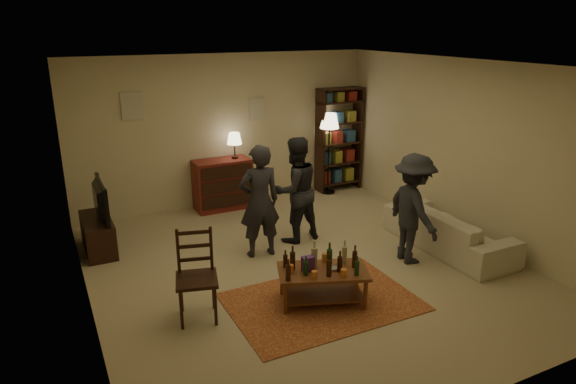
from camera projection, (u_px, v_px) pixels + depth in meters
floor at (304, 266)px, 7.06m from camera, size 6.00×6.00×0.00m
room_shell at (189, 108)px, 8.75m from camera, size 6.00×6.00×6.00m
rug at (322, 302)px, 6.15m from camera, size 2.20×1.50×0.01m
coffee_table at (322, 273)px, 6.03m from camera, size 1.18×0.90×0.77m
dining_chair at (196, 271)px, 5.71m from camera, size 0.56×0.56×1.05m
tv_stand at (97, 226)px, 7.44m from camera, size 0.40×1.00×1.06m
dresser at (223, 183)px, 9.14m from camera, size 1.00×0.50×1.36m
bookshelf at (339, 138)px, 10.05m from camera, size 0.90×0.34×2.02m
floor_lamp at (329, 126)px, 9.72m from camera, size 0.36×0.36×1.57m
sofa at (449, 229)px, 7.55m from camera, size 0.81×2.08×0.61m
person_left at (259, 201)px, 7.17m from camera, size 0.62×0.43×1.63m
person_right at (295, 190)px, 7.69m from camera, size 0.85×0.70×1.61m
person_by_sofa at (413, 209)px, 7.01m from camera, size 0.67×1.05×1.54m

